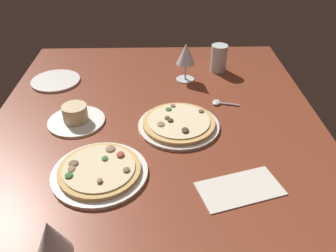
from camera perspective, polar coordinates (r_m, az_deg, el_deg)
name	(u,v)px	position (r cm, az deg, el deg)	size (l,w,h in cm)	color
dining_table	(157,146)	(109.48, -1.83, -3.30)	(150.00, 110.00, 4.00)	brown
pizza_main	(179,124)	(113.81, 1.75, 0.35)	(26.40, 26.40, 3.32)	silver
pizza_side	(100,171)	(97.65, -11.02, -7.17)	(26.18, 26.18, 3.39)	white
ramekin_on_saucer	(76,117)	(119.46, -14.73, 1.47)	(18.75, 18.75, 6.25)	white
wine_glass_far	(186,55)	(138.87, 2.92, 11.42)	(7.30, 7.30, 15.36)	silver
wine_glass_near	(52,241)	(71.91, -18.34, -17.22)	(7.07, 7.07, 15.74)	silver
water_glass	(219,59)	(150.14, 8.22, 10.64)	(6.73, 6.73, 11.19)	silver
side_plate	(56,81)	(148.27, -17.73, 6.99)	(19.17, 19.17, 0.90)	silver
paper_menu	(240,189)	(94.35, 11.57, -9.91)	(11.30, 21.45, 0.30)	silver
spoon	(219,103)	(127.75, 8.32, 3.75)	(4.70, 9.78, 1.00)	silver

